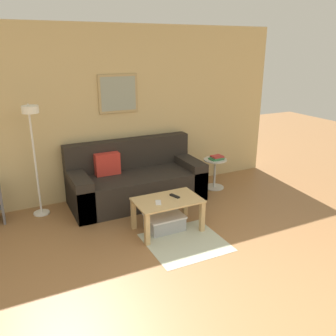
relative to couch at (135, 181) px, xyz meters
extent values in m
cube|color=tan|center=(-0.15, 0.45, 0.97)|extent=(5.60, 0.06, 2.55)
cube|color=tan|center=(-0.08, 0.40, 1.26)|extent=(0.60, 0.02, 0.56)
cube|color=#939E8E|center=(-0.08, 0.39, 1.26)|extent=(0.53, 0.01, 0.49)
cube|color=#B2B79E|center=(0.08, -1.42, -0.31)|extent=(0.91, 0.86, 0.01)
cube|color=#28231E|center=(0.01, -0.05, -0.08)|extent=(1.97, 0.85, 0.45)
cube|color=#28231E|center=(0.01, 0.28, 0.37)|extent=(1.97, 0.20, 0.45)
cube|color=#28231E|center=(-0.86, -0.05, -0.02)|extent=(0.24, 0.85, 0.57)
cube|color=#28231E|center=(0.87, -0.05, -0.02)|extent=(0.24, 0.85, 0.57)
cube|color=red|center=(-0.39, 0.11, 0.30)|extent=(0.36, 0.14, 0.32)
cube|color=tan|center=(0.03, -1.04, 0.10)|extent=(0.83, 0.52, 0.02)
cube|color=tan|center=(-0.35, -1.27, -0.11)|extent=(0.06, 0.06, 0.40)
cube|color=tan|center=(0.40, -1.27, -0.11)|extent=(0.06, 0.06, 0.40)
cube|color=tan|center=(-0.35, -0.82, -0.11)|extent=(0.06, 0.06, 0.40)
cube|color=tan|center=(0.40, -0.82, -0.11)|extent=(0.06, 0.06, 0.40)
cube|color=#9EA3A8|center=(0.00, -1.01, -0.22)|extent=(0.45, 0.34, 0.18)
cube|color=silver|center=(0.00, -1.01, -0.12)|extent=(0.48, 0.36, 0.02)
cylinder|color=white|center=(-1.36, 0.16, -0.30)|extent=(0.22, 0.22, 0.02)
cylinder|color=white|center=(-1.36, 0.16, 0.47)|extent=(0.03, 0.03, 1.52)
cylinder|color=white|center=(-1.36, 0.04, 1.23)|extent=(0.02, 0.23, 0.02)
cylinder|color=white|center=(-1.36, -0.08, 1.20)|extent=(0.20, 0.20, 0.09)
cylinder|color=silver|center=(1.36, -0.09, -0.30)|extent=(0.32, 0.32, 0.01)
cylinder|color=silver|center=(1.36, -0.09, -0.06)|extent=(0.04, 0.04, 0.46)
cylinder|color=silver|center=(1.36, -0.09, 0.18)|extent=(0.38, 0.38, 0.02)
cube|color=#387F4C|center=(1.36, -0.11, 0.20)|extent=(0.22, 0.16, 0.02)
cube|color=#387F4C|center=(1.38, -0.12, 0.22)|extent=(0.20, 0.16, 0.01)
cube|color=#B73333|center=(1.38, -0.11, 0.23)|extent=(0.19, 0.16, 0.02)
cube|color=black|center=(0.15, -1.01, 0.12)|extent=(0.08, 0.16, 0.02)
cube|color=silver|center=(-0.12, -1.08, 0.12)|extent=(0.11, 0.15, 0.01)
cube|color=slate|center=(-1.85, 0.18, -0.06)|extent=(0.03, 0.31, 0.51)
camera|label=1|loc=(-1.76, -4.70, 1.92)|focal=38.00mm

